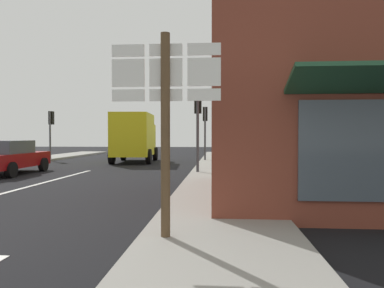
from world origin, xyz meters
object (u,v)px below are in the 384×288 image
at_px(traffic_light_far_right, 205,121).
at_px(traffic_light_far_left, 51,124).
at_px(route_sign_post, 166,113).
at_px(delivery_truck, 134,136).
at_px(sedan_far, 8,157).
at_px(traffic_light_near_right, 198,114).

distance_m(traffic_light_far_right, traffic_light_far_left, 10.60).
relative_size(route_sign_post, traffic_light_far_right, 0.90).
xyz_separation_m(delivery_truck, traffic_light_far_right, (4.45, 0.74, 0.97)).
height_order(delivery_truck, traffic_light_far_left, traffic_light_far_left).
bearing_deg(traffic_light_far_right, sedan_far, -134.94).
distance_m(route_sign_post, traffic_light_near_right, 9.96).
xyz_separation_m(delivery_truck, route_sign_post, (4.58, -16.85, 0.35)).
height_order(route_sign_post, traffic_light_far_right, traffic_light_far_right).
bearing_deg(traffic_light_near_right, traffic_light_far_right, 90.00).
height_order(delivery_truck, route_sign_post, route_sign_post).
xyz_separation_m(route_sign_post, traffic_light_far_right, (-0.12, 17.59, 0.62)).
bearing_deg(traffic_light_near_right, sedan_far, -176.02).
distance_m(sedan_far, traffic_light_far_left, 9.29).
relative_size(sedan_far, route_sign_post, 1.33).
relative_size(route_sign_post, traffic_light_near_right, 0.90).
bearing_deg(traffic_light_far_left, sedan_far, -74.83).
bearing_deg(sedan_far, traffic_light_near_right, 3.98).
height_order(sedan_far, traffic_light_near_right, traffic_light_near_right).
distance_m(delivery_truck, traffic_light_far_right, 4.62).
bearing_deg(traffic_light_far_right, traffic_light_near_right, -90.00).
bearing_deg(delivery_truck, traffic_light_far_right, 9.40).
bearing_deg(traffic_light_far_right, delivery_truck, -170.60).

